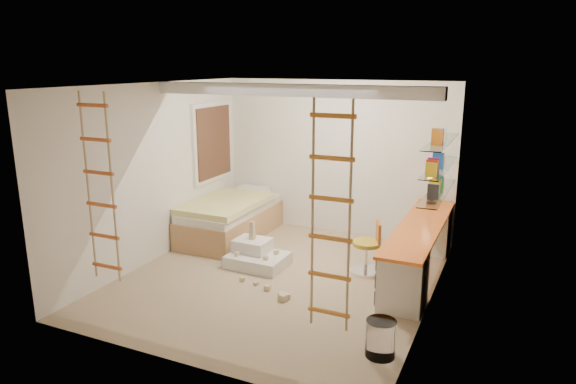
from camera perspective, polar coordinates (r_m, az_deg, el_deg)
The scene contains 15 objects.
floor at distance 7.13m, azimuth -1.01°, elevation -9.54°, with size 4.50×4.50×0.00m, color #9F8466.
ceiling_beam at distance 6.81m, azimuth -0.00°, elevation 11.25°, with size 4.00×0.18×0.16m, color white.
window_frame at distance 8.90m, azimuth -8.42°, elevation 5.51°, with size 0.06×1.15×1.35m, color white.
window_blind at distance 8.88m, azimuth -8.20°, elevation 5.50°, with size 0.02×1.00×1.20m, color #4C2D1E.
rope_ladder_left at distance 6.02m, azimuth -20.16°, elevation 0.32°, with size 0.41×0.04×2.13m, color #C24621, non-canonical shape.
rope_ladder_right at distance 4.60m, azimuth 4.77°, elevation -2.98°, with size 0.41×0.04×2.13m, color orange, non-canonical shape.
waste_bin at distance 5.41m, azimuth 10.26°, elevation -15.71°, with size 0.31×0.31×0.38m, color white.
desk at distance 7.27m, azimuth 14.38°, elevation -6.09°, with size 0.56×2.80×0.75m.
shelves at distance 7.22m, azimuth 16.49°, elevation 2.66°, with size 0.25×1.80×0.71m.
bed at distance 8.69m, azimuth -6.38°, elevation -2.90°, with size 1.02×2.00×0.69m.
task_lamp at distance 7.99m, azimuth 15.62°, elevation 1.13°, with size 0.14×0.36×0.57m.
swivel_chair at distance 7.28m, azimuth 8.84°, elevation -6.86°, with size 0.58×0.58×0.75m.
play_platform at distance 7.52m, azimuth -3.54°, elevation -7.10°, with size 0.83×0.65×0.36m.
toy_blocks at distance 7.06m, azimuth -2.95°, elevation -7.97°, with size 1.13×1.05×0.63m.
books at distance 7.20m, azimuth 16.54°, elevation 3.38°, with size 0.14×0.70×0.92m.
Camera 1 is at (2.81, -5.89, 2.87)m, focal length 32.00 mm.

